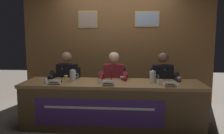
% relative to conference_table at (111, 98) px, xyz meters
% --- Properties ---
extents(ground_plane, '(12.00, 12.00, 0.00)m').
position_rel_conference_table_xyz_m(ground_plane, '(0.00, 0.11, -0.50)').
color(ground_plane, '#70665B').
extents(wall_back_panelled, '(4.14, 0.14, 2.60)m').
position_rel_conference_table_xyz_m(wall_back_panelled, '(0.00, 1.50, 0.80)').
color(wall_back_panelled, brown).
rests_on(wall_back_panelled, ground_plane).
extents(conference_table, '(2.94, 0.78, 0.74)m').
position_rel_conference_table_xyz_m(conference_table, '(0.00, 0.00, 0.00)').
color(conference_table, olive).
rests_on(conference_table, ground_plane).
extents(chair_left, '(0.44, 0.45, 0.89)m').
position_rel_conference_table_xyz_m(chair_left, '(-0.87, 0.68, -0.07)').
color(chair_left, black).
rests_on(chair_left, ground_plane).
extents(panelist_left, '(0.51, 0.48, 1.22)m').
position_rel_conference_table_xyz_m(panelist_left, '(-0.87, 0.48, 0.20)').
color(panelist_left, black).
rests_on(panelist_left, ground_plane).
extents(nameplate_left, '(0.20, 0.06, 0.08)m').
position_rel_conference_table_xyz_m(nameplate_left, '(-0.87, -0.18, 0.28)').
color(nameplate_left, white).
rests_on(nameplate_left, conference_table).
extents(juice_glass_left, '(0.06, 0.06, 0.12)m').
position_rel_conference_table_xyz_m(juice_glass_left, '(-0.73, -0.03, 0.33)').
color(juice_glass_left, white).
rests_on(juice_glass_left, conference_table).
extents(water_cup_left, '(0.06, 0.06, 0.08)m').
position_rel_conference_table_xyz_m(water_cup_left, '(-1.04, -0.10, 0.28)').
color(water_cup_left, silver).
rests_on(water_cup_left, conference_table).
extents(microphone_left, '(0.06, 0.17, 0.22)m').
position_rel_conference_table_xyz_m(microphone_left, '(-0.85, 0.09, 0.31)').
color(microphone_left, black).
rests_on(microphone_left, conference_table).
extents(chair_center, '(0.44, 0.45, 0.89)m').
position_rel_conference_table_xyz_m(chair_center, '(0.00, 0.68, -0.07)').
color(chair_center, black).
rests_on(chair_center, ground_plane).
extents(panelist_center, '(0.51, 0.48, 1.22)m').
position_rel_conference_table_xyz_m(panelist_center, '(0.00, 0.48, 0.20)').
color(panelist_center, black).
rests_on(panelist_center, ground_plane).
extents(nameplate_center, '(0.19, 0.06, 0.08)m').
position_rel_conference_table_xyz_m(nameplate_center, '(-0.03, -0.20, 0.28)').
color(nameplate_center, white).
rests_on(nameplate_center, conference_table).
extents(juice_glass_center, '(0.06, 0.06, 0.12)m').
position_rel_conference_table_xyz_m(juice_glass_center, '(0.17, -0.04, 0.33)').
color(juice_glass_center, white).
rests_on(juice_glass_center, conference_table).
extents(water_cup_center, '(0.06, 0.06, 0.08)m').
position_rel_conference_table_xyz_m(water_cup_center, '(-0.18, -0.06, 0.28)').
color(water_cup_center, silver).
rests_on(water_cup_center, conference_table).
extents(microphone_center, '(0.06, 0.17, 0.22)m').
position_rel_conference_table_xyz_m(microphone_center, '(-0.01, 0.10, 0.31)').
color(microphone_center, black).
rests_on(microphone_center, conference_table).
extents(chair_right, '(0.44, 0.45, 0.89)m').
position_rel_conference_table_xyz_m(chair_right, '(0.88, 0.68, -0.07)').
color(chair_right, black).
rests_on(chair_right, ground_plane).
extents(panelist_right, '(0.51, 0.48, 1.22)m').
position_rel_conference_table_xyz_m(panelist_right, '(0.88, 0.48, 0.20)').
color(panelist_right, black).
rests_on(panelist_right, ground_plane).
extents(nameplate_right, '(0.17, 0.06, 0.08)m').
position_rel_conference_table_xyz_m(nameplate_right, '(0.90, -0.19, 0.28)').
color(nameplate_right, white).
rests_on(nameplate_right, conference_table).
extents(juice_glass_right, '(0.06, 0.06, 0.12)m').
position_rel_conference_table_xyz_m(juice_glass_right, '(1.05, -0.03, 0.33)').
color(juice_glass_right, white).
rests_on(juice_glass_right, conference_table).
extents(water_cup_right, '(0.06, 0.06, 0.08)m').
position_rel_conference_table_xyz_m(water_cup_right, '(0.75, -0.04, 0.28)').
color(water_cup_right, silver).
rests_on(water_cup_right, conference_table).
extents(microphone_right, '(0.06, 0.17, 0.22)m').
position_rel_conference_table_xyz_m(microphone_right, '(0.86, 0.07, 0.31)').
color(microphone_right, black).
rests_on(microphone_right, conference_table).
extents(water_pitcher_left_side, '(0.15, 0.10, 0.21)m').
position_rel_conference_table_xyz_m(water_pitcher_left_side, '(-0.65, 0.13, 0.34)').
color(water_pitcher_left_side, silver).
rests_on(water_pitcher_left_side, conference_table).
extents(water_pitcher_right_side, '(0.15, 0.10, 0.21)m').
position_rel_conference_table_xyz_m(water_pitcher_right_side, '(0.67, 0.13, 0.34)').
color(water_pitcher_right_side, silver).
rests_on(water_pitcher_right_side, conference_table).
extents(document_stack_right, '(0.21, 0.15, 0.01)m').
position_rel_conference_table_xyz_m(document_stack_right, '(0.93, -0.01, 0.25)').
color(document_stack_right, white).
rests_on(document_stack_right, conference_table).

